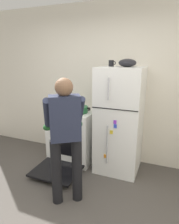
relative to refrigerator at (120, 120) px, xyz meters
The scene contains 8 objects.
kitchen_wall_back 0.76m from the refrigerator, 137.56° to the left, with size 6.00×0.10×2.70m, color silver.
refrigerator is the anchor object (origin of this frame).
stove_range 0.92m from the refrigerator, behind, with size 0.76×1.22×0.92m.
person_cook 1.10m from the refrigerator, 112.68° to the right, with size 0.65×0.68×1.60m.
red_pot 0.69m from the refrigerator, behind, with size 0.38×0.28×0.10m.
coffee_mug 0.91m from the refrigerator, 164.16° to the left, with size 0.11×0.08×0.10m.
pepper_mill 1.16m from the refrigerator, behind, with size 0.05×0.05×0.14m, color brown.
mixing_bowl 0.90m from the refrigerator, ahead, with size 0.26×0.26×0.12m, color black.
Camera 1 is at (1.12, -1.42, 1.82)m, focal length 31.92 mm.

